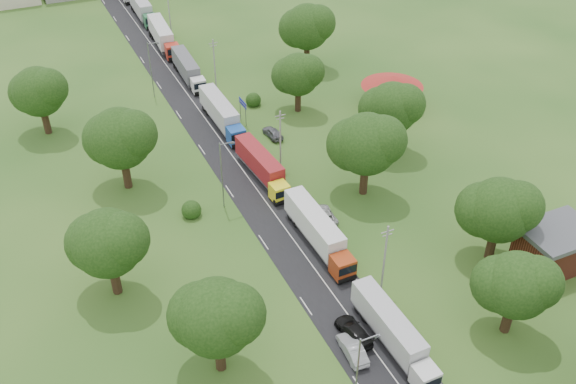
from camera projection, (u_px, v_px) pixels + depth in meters
ground at (311, 264)px, 76.59m from camera, size 260.00×260.00×0.00m
road at (248, 178)px, 91.32m from camera, size 8.00×200.00×0.04m
info_sign at (243, 106)px, 102.38m from camera, size 0.12×3.10×4.10m
pole_1 at (385, 257)px, 70.58m from camera, size 1.60×0.24×9.00m
pole_2 at (280, 138)px, 91.19m from camera, size 1.60×0.24×9.00m
pole_3 at (214, 63)px, 111.81m from camera, size 1.60×0.24×9.00m
pole_4 at (169, 11)px, 132.42m from camera, size 1.60×0.24×9.00m
lamp_0 at (359, 372)px, 56.80m from camera, size 2.03×0.22×10.00m
lamp_1 at (223, 172)px, 82.57m from camera, size 2.03×0.22×10.00m
lamp_2 at (151, 67)px, 108.34m from camera, size 2.03×0.22×10.00m
tree_2 at (516, 284)px, 64.35m from camera, size 8.00×8.00×10.10m
tree_3 at (499, 209)px, 73.40m from camera, size 8.80×8.80×11.07m
tree_4 at (366, 143)px, 83.91m from camera, size 9.60×9.60×12.05m
tree_5 at (391, 108)px, 93.23m from camera, size 8.80×8.80×11.07m
tree_6 at (298, 74)px, 103.72m from camera, size 8.00×8.00×10.10m
tree_7 at (307, 26)px, 117.11m from camera, size 9.60×9.60×12.05m
tree_10 at (216, 316)px, 60.01m from camera, size 8.80×8.80×11.07m
tree_11 at (107, 242)px, 68.67m from camera, size 8.80×8.80×11.07m
tree_12 at (120, 138)px, 85.08m from camera, size 9.60×9.60×12.05m
tree_13 at (38, 91)px, 97.44m from camera, size 8.80×8.80×11.07m
house_brick at (555, 247)px, 75.07m from camera, size 8.60×6.60×5.20m
house_cream at (392, 86)px, 106.77m from camera, size 10.08×10.08×5.80m
truck_0 at (393, 331)px, 65.37m from camera, size 2.43×13.66×3.79m
truck_1 at (318, 231)px, 78.25m from camera, size 2.62×14.79×4.10m
truck_2 at (262, 166)px, 90.10m from camera, size 3.10×13.92×3.84m
truck_3 at (221, 113)px, 102.14m from camera, size 2.60×15.03×4.17m
truck_4 at (188, 69)px, 115.97m from camera, size 2.92×14.18×3.92m
truck_5 at (162, 36)px, 127.84m from camera, size 3.55×15.84×4.37m
truck_6 at (142, 8)px, 140.77m from camera, size 2.99×15.24×4.22m
car_lane_mid at (352, 349)px, 65.01m from camera, size 2.01×4.86×1.57m
car_lane_rear at (354, 331)px, 66.97m from camera, size 2.45×5.40×1.53m
car_verge_near at (325, 215)px, 83.26m from camera, size 2.69×5.02×1.34m
car_verge_far at (273, 133)px, 100.06m from camera, size 2.15×4.58×1.51m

